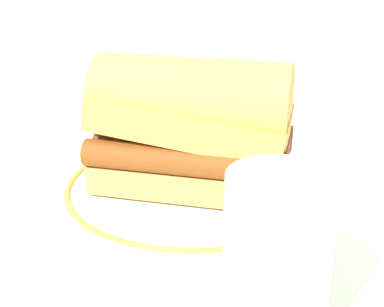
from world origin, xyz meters
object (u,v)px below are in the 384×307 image
object	(u,v)px
plate	(192,190)
sausage_sandwich	(192,125)
butter_knife	(189,114)
drinking_glass	(276,270)

from	to	relation	value
plate	sausage_sandwich	distance (m)	0.07
sausage_sandwich	butter_knife	size ratio (longest dim) A/B	1.43
plate	drinking_glass	world-z (taller)	drinking_glass
butter_knife	drinking_glass	bearing A→B (deg)	-67.27
plate	sausage_sandwich	bearing A→B (deg)	-45.00
plate	sausage_sandwich	xyz separation A→B (m)	(0.00, -0.00, 0.07)
butter_knife	sausage_sandwich	bearing A→B (deg)	-73.71
drinking_glass	sausage_sandwich	bearing A→B (deg)	120.18
sausage_sandwich	drinking_glass	world-z (taller)	sausage_sandwich
drinking_glass	butter_knife	xyz separation A→B (m)	(-0.17, 0.40, -0.05)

